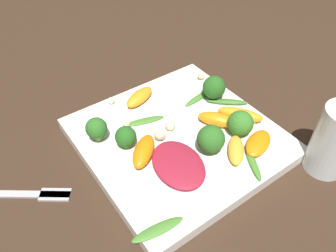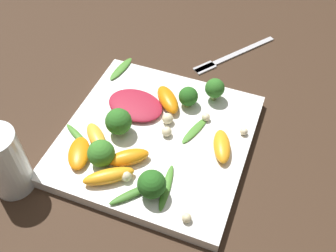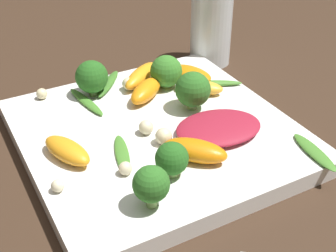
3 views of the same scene
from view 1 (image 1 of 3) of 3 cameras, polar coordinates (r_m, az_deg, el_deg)
ground_plane at (r=0.55m, az=1.78°, el=-2.88°), size 2.40×2.40×0.00m
plate at (r=0.54m, az=1.81°, el=-2.13°), size 0.29×0.29×0.02m
drinking_glass at (r=0.53m, az=26.99°, el=-2.32°), size 0.06×0.06×0.11m
fork at (r=0.52m, az=-24.82°, el=-10.64°), size 0.13×0.17×0.01m
radicchio_leaf_0 at (r=0.48m, az=1.80°, el=-6.68°), size 0.11×0.08×0.01m
orange_segment_0 at (r=0.53m, az=15.43°, el=-2.90°), size 0.05×0.07×0.02m
orange_segment_1 at (r=0.51m, az=11.74°, el=-4.09°), size 0.06×0.06×0.02m
orange_segment_2 at (r=0.56m, az=12.48°, el=1.96°), size 0.08×0.06×0.02m
orange_segment_3 at (r=0.49m, az=-4.25°, el=-4.37°), size 0.07×0.07×0.02m
orange_segment_4 at (r=0.55m, az=8.54°, el=1.13°), size 0.07×0.06×0.02m
orange_segment_5 at (r=0.59m, az=-4.97°, el=5.06°), size 0.05×0.07×0.02m
broccoli_floret_0 at (r=0.52m, az=-12.35°, el=-0.43°), size 0.03×0.03×0.04m
broccoli_floret_1 at (r=0.50m, az=-7.37°, el=-1.93°), size 0.03×0.03×0.04m
broccoli_floret_2 at (r=0.49m, az=7.47°, el=-2.27°), size 0.04×0.04×0.05m
broccoli_floret_3 at (r=0.53m, az=12.49°, el=0.43°), size 0.04×0.04×0.04m
broccoli_floret_4 at (r=0.59m, az=8.01°, el=6.65°), size 0.04×0.04×0.05m
arugula_sprig_0 at (r=0.50m, az=14.52°, el=-6.09°), size 0.07×0.04×0.01m
arugula_sprig_1 at (r=0.43m, az=-1.77°, el=-17.58°), size 0.03×0.07×0.01m
arugula_sprig_2 at (r=0.60m, az=5.69°, el=5.18°), size 0.02×0.08×0.01m
arugula_sprig_3 at (r=0.60m, az=10.26°, el=4.19°), size 0.06×0.06×0.01m
arugula_sprig_4 at (r=0.55m, az=-4.09°, el=0.90°), size 0.03×0.07×0.00m
macadamia_nut_0 at (r=0.52m, az=-1.41°, el=-1.55°), size 0.02×0.02×0.02m
macadamia_nut_1 at (r=0.65m, az=5.79°, el=8.64°), size 0.01×0.01×0.01m
macadamia_nut_2 at (r=0.53m, az=0.39°, el=0.04°), size 0.02×0.02×0.02m
macadamia_nut_3 at (r=0.59m, az=-9.87°, el=4.38°), size 0.01×0.01×0.01m
macadamia_nut_4 at (r=0.54m, az=-7.26°, el=0.57°), size 0.01×0.01×0.01m
macadamia_nut_5 at (r=0.57m, az=10.15°, el=2.71°), size 0.02×0.02×0.02m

